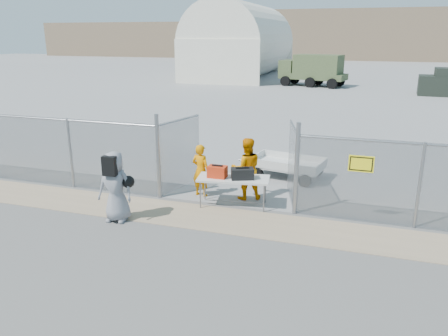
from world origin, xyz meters
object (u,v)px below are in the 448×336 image
(security_worker_left, at_px, (201,170))
(visitor, at_px, (115,187))
(folding_table, at_px, (233,192))
(security_worker_right, at_px, (246,169))
(utility_trailer, at_px, (288,167))

(security_worker_left, distance_m, visitor, 2.76)
(folding_table, xyz_separation_m, security_worker_left, (-1.15, 0.48, 0.37))
(security_worker_left, bearing_deg, security_worker_right, -159.56)
(visitor, bearing_deg, utility_trailer, 48.63)
(utility_trailer, bearing_deg, security_worker_left, -120.39)
(security_worker_left, xyz_separation_m, utility_trailer, (2.17, 2.52, -0.43))
(folding_table, xyz_separation_m, visitor, (-2.59, -1.87, 0.50))
(folding_table, bearing_deg, security_worker_right, 65.01)
(folding_table, bearing_deg, utility_trailer, 62.39)
(security_worker_left, distance_m, utility_trailer, 3.35)
(security_worker_left, xyz_separation_m, security_worker_right, (1.34, 0.19, 0.12))
(utility_trailer, bearing_deg, folding_table, -98.44)
(security_worker_left, distance_m, security_worker_right, 1.36)
(security_worker_left, height_order, security_worker_right, security_worker_right)
(security_worker_left, relative_size, visitor, 0.86)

